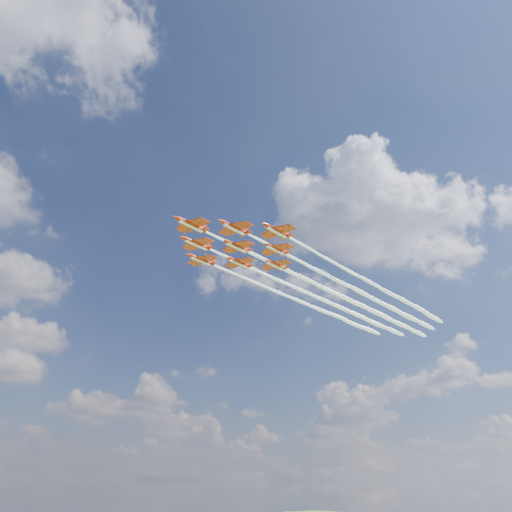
# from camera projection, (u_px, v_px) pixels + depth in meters

# --- Properties ---
(jet_lead) EXTENTS (105.88, 28.36, 2.96)m
(jet_lead) POSITION_uv_depth(u_px,v_px,m) (302.00, 277.00, 167.22)
(jet_lead) COLOR #B8220A
(jet_row2_port) EXTENTS (105.88, 28.36, 2.96)m
(jet_row2_port) POSITION_uv_depth(u_px,v_px,m) (336.00, 279.00, 168.88)
(jet_row2_port) COLOR #B8220A
(jet_row2_starb) EXTENTS (105.88, 28.36, 2.96)m
(jet_row2_starb) POSITION_uv_depth(u_px,v_px,m) (300.00, 290.00, 177.82)
(jet_row2_starb) COLOR #B8220A
(jet_row3_port) EXTENTS (105.88, 28.36, 2.96)m
(jet_row3_port) POSITION_uv_depth(u_px,v_px,m) (368.00, 281.00, 170.55)
(jet_row3_port) COLOR #B8220A
(jet_row3_centre) EXTENTS (105.88, 28.36, 2.96)m
(jet_row3_centre) POSITION_uv_depth(u_px,v_px,m) (331.00, 291.00, 179.49)
(jet_row3_centre) COLOR #B8220A
(jet_row3_starb) EXTENTS (105.88, 28.36, 2.96)m
(jet_row3_starb) POSITION_uv_depth(u_px,v_px,m) (298.00, 300.00, 188.43)
(jet_row3_starb) COLOR #B8220A
(jet_row4_port) EXTENTS (105.88, 28.36, 2.96)m
(jet_row4_port) POSITION_uv_depth(u_px,v_px,m) (362.00, 293.00, 181.16)
(jet_row4_port) COLOR #B8220A
(jet_row4_starb) EXTENTS (105.88, 28.36, 2.96)m
(jet_row4_starb) POSITION_uv_depth(u_px,v_px,m) (328.00, 302.00, 190.10)
(jet_row4_starb) COLOR #B8220A
(jet_tail) EXTENTS (105.88, 28.36, 2.96)m
(jet_tail) POSITION_uv_depth(u_px,v_px,m) (357.00, 303.00, 191.77)
(jet_tail) COLOR #B8220A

